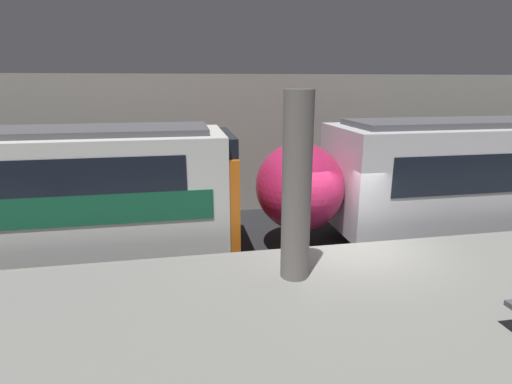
# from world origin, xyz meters

# --- Properties ---
(ground_plane) EXTENTS (120.00, 120.00, 0.00)m
(ground_plane) POSITION_xyz_m (0.00, 0.00, 0.00)
(ground_plane) COLOR black
(platform) EXTENTS (40.00, 5.26, 1.06)m
(platform) POSITION_xyz_m (0.00, -2.63, 0.53)
(platform) COLOR slate
(platform) RESTS_ON ground
(station_rear_barrier) EXTENTS (50.00, 0.15, 4.92)m
(station_rear_barrier) POSITION_xyz_m (0.00, 6.21, 2.46)
(station_rear_barrier) COLOR #9E998E
(station_rear_barrier) RESTS_ON ground
(support_pillar_near) EXTENTS (0.54, 0.54, 3.47)m
(support_pillar_near) POSITION_xyz_m (-1.65, -1.28, 2.80)
(support_pillar_near) COLOR slate
(support_pillar_near) RESTS_ON platform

